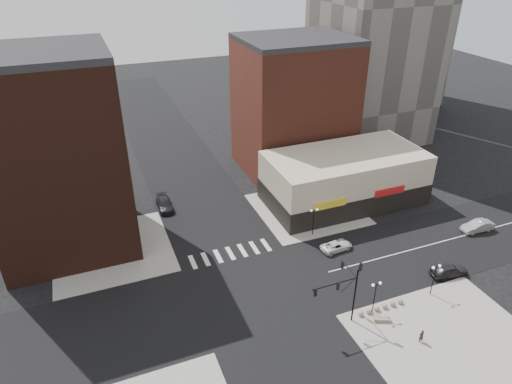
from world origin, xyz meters
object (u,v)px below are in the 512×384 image
traffic_signal (346,286)px  silver_sedan (478,226)px  street_lamp_se_a (376,290)px  stone_bench (382,320)px  dark_sedan_north (165,204)px  dark_sedan_east (449,270)px  street_lamp_se_b (435,272)px  white_suv (336,246)px  street_lamp_ne (314,215)px  pedestrian (421,336)px

traffic_signal → silver_sedan: (27.00, 8.15, -4.18)m
street_lamp_se_a → stone_bench: size_ratio=2.19×
street_lamp_se_a → dark_sedan_north: 35.20m
silver_sedan → dark_sedan_north: bearing=-116.3°
dark_sedan_east → street_lamp_se_a: bearing=106.1°
street_lamp_se_b → dark_sedan_east: bearing=24.2°
white_suv → street_lamp_se_b: bearing=-159.6°
street_lamp_se_b → dark_sedan_east: 5.48m
street_lamp_se_a → stone_bench: 3.33m
traffic_signal → street_lamp_ne: traffic_signal is taller
street_lamp_se_a → silver_sedan: (23.24, 8.32, -2.51)m
traffic_signal → pedestrian: 9.10m
traffic_signal → dark_sedan_east: traffic_signal is taller
silver_sedan → stone_bench: bearing=-63.7°
traffic_signal → street_lamp_se_b: bearing=-0.8°
traffic_signal → dark_sedan_east: bearing=6.4°
street_lamp_se_b → pedestrian: (-5.84, -5.41, -2.40)m
white_suv → dark_sedan_east: bearing=-139.3°
traffic_signal → stone_bench: bearing=-23.6°
street_lamp_se_b → silver_sedan: bearing=28.6°
street_lamp_se_b → pedestrian: bearing=-137.2°
street_lamp_se_b → street_lamp_ne: bearing=113.6°
traffic_signal → street_lamp_ne: size_ratio=1.87×
street_lamp_se_b → dark_sedan_north: 39.63m
dark_sedan_east → street_lamp_ne: bearing=46.3°
street_lamp_se_b → stone_bench: (-7.85, -1.54, -2.94)m
dark_sedan_east → dark_sedan_north: bearing=52.3°
traffic_signal → silver_sedan: size_ratio=1.64×
street_lamp_se_a → traffic_signal: bearing=177.4°
dark_sedan_east → dark_sedan_north: size_ratio=0.89×
street_lamp_se_a → dark_sedan_east: 12.86m
dark_sedan_east → stone_bench: bearing=113.1°
dark_sedan_east → street_lamp_se_b: bearing=121.2°
street_lamp_se_b → pedestrian: 8.32m
street_lamp_se_a → street_lamp_se_b: same height
street_lamp_se_a → pedestrian: 6.30m
street_lamp_ne → pedestrian: bearing=-86.9°
traffic_signal → street_lamp_se_a: size_ratio=1.87×
street_lamp_ne → street_lamp_se_a: bearing=-93.6°
traffic_signal → dark_sedan_north: size_ratio=1.48×
white_suv → dark_sedan_north: bearing=39.8°
stone_bench → dark_sedan_east: bearing=40.2°
street_lamp_se_b → street_lamp_ne: size_ratio=1.00×
dark_sedan_north → street_lamp_ne: bearing=-38.9°
white_suv → dark_sedan_north: 26.97m
traffic_signal → white_suv: size_ratio=1.77×
pedestrian → stone_bench: (-2.01, 3.87, -0.55)m
white_suv → pedestrian: size_ratio=2.83×
street_lamp_se_b → silver_sedan: 17.55m
street_lamp_se_a → pedestrian: bearing=-68.3°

